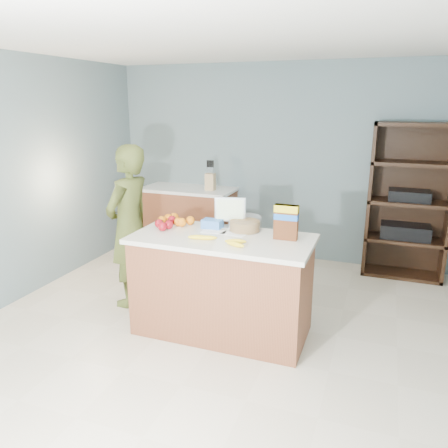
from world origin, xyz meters
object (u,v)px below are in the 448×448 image
(person, at_px, (130,227))
(cereal_box, at_px, (286,220))
(counter_peninsula, at_px, (222,289))
(tv, at_px, (230,211))
(shelving_unit, at_px, (408,204))

(person, bearing_deg, cereal_box, 90.71)
(counter_peninsula, bearing_deg, person, 167.07)
(counter_peninsula, distance_m, tv, 0.71)
(cereal_box, bearing_deg, person, 175.23)
(counter_peninsula, height_order, person, person)
(tv, bearing_deg, cereal_box, -18.27)
(shelving_unit, height_order, cereal_box, shelving_unit)
(counter_peninsula, distance_m, cereal_box, 0.85)
(person, bearing_deg, shelving_unit, 129.85)
(shelving_unit, distance_m, person, 3.19)
(shelving_unit, bearing_deg, person, -145.63)
(counter_peninsula, xyz_separation_m, person, (-1.08, 0.25, 0.40))
(shelving_unit, xyz_separation_m, person, (-2.63, -1.80, -0.05))
(shelving_unit, height_order, person, shelving_unit)
(counter_peninsula, relative_size, shelving_unit, 0.87)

